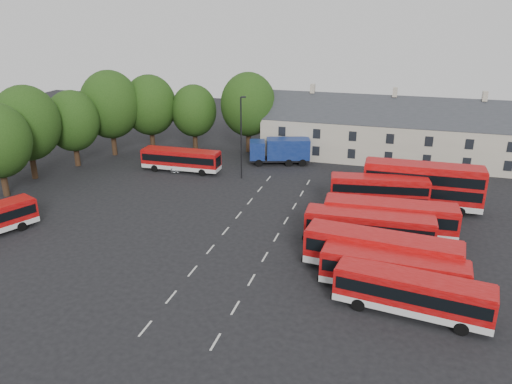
% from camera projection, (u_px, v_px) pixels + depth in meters
% --- Properties ---
extents(ground, '(140.00, 140.00, 0.00)m').
position_uv_depth(ground, '(218.00, 240.00, 45.85)').
color(ground, black).
rests_on(ground, ground).
extents(lane_markings, '(5.15, 33.80, 0.01)m').
position_uv_depth(lane_markings, '(251.00, 234.00, 46.99)').
color(lane_markings, beige).
rests_on(lane_markings, ground).
extents(treeline, '(29.92, 32.59, 12.01)m').
position_uv_depth(treeline, '(121.00, 114.00, 66.34)').
color(treeline, black).
rests_on(treeline, ground).
extents(terrace_houses, '(35.70, 7.13, 10.06)m').
position_uv_depth(terrace_houses, '(391.00, 134.00, 67.77)').
color(terrace_houses, beige).
rests_on(terrace_houses, ground).
extents(bus_row_a, '(10.81, 3.84, 2.99)m').
position_uv_depth(bus_row_a, '(412.00, 292.00, 34.22)').
color(bus_row_a, silver).
rests_on(bus_row_a, ground).
extents(bus_row_b, '(10.78, 3.05, 3.01)m').
position_uv_depth(bus_row_b, '(393.00, 270.00, 36.92)').
color(bus_row_b, silver).
rests_on(bus_row_b, ground).
extents(bus_row_c, '(12.27, 3.92, 3.41)m').
position_uv_depth(bus_row_c, '(382.00, 251.00, 39.32)').
color(bus_row_c, silver).
rests_on(bus_row_c, ground).
extents(bus_row_d, '(11.28, 2.94, 3.17)m').
position_uv_depth(bus_row_d, '(369.00, 227.00, 43.97)').
color(bus_row_d, silver).
rests_on(bus_row_d, ground).
extents(bus_row_e, '(12.05, 3.31, 3.37)m').
position_uv_depth(bus_row_e, '(390.00, 216.00, 45.91)').
color(bus_row_e, silver).
rests_on(bus_row_e, ground).
extents(bus_dd_south, '(9.97, 3.51, 4.00)m').
position_uv_depth(bus_dd_south, '(379.00, 193.00, 50.84)').
color(bus_dd_south, silver).
rests_on(bus_dd_south, ground).
extents(bus_dd_north, '(11.99, 2.83, 4.91)m').
position_uv_depth(bus_dd_north, '(422.00, 184.00, 51.93)').
color(bus_dd_north, silver).
rests_on(bus_dd_north, ground).
extents(bus_north, '(10.24, 2.52, 2.89)m').
position_uv_depth(bus_north, '(181.00, 159.00, 64.11)').
color(bus_north, silver).
rests_on(bus_north, ground).
extents(box_truck, '(8.38, 4.74, 3.50)m').
position_uv_depth(box_truck, '(280.00, 150.00, 67.06)').
color(box_truck, black).
rests_on(box_truck, ground).
extents(silver_car, '(3.44, 4.30, 1.38)m').
position_uv_depth(silver_car, '(175.00, 164.00, 65.42)').
color(silver_car, '#B4B8BC').
rests_on(silver_car, ground).
extents(lamppost, '(0.70, 0.48, 10.19)m').
position_uv_depth(lamppost, '(241.00, 136.00, 60.22)').
color(lamppost, black).
rests_on(lamppost, ground).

